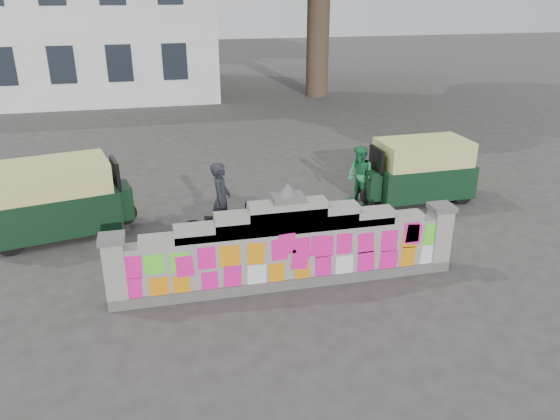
{
  "coord_description": "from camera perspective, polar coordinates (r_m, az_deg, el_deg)",
  "views": [
    {
      "loc": [
        -2.16,
        -8.61,
        5.18
      ],
      "look_at": [
        0.1,
        1.0,
        1.1
      ],
      "focal_mm": 35.0,
      "sensor_mm": 36.0,
      "label": 1
    }
  ],
  "objects": [
    {
      "name": "rickshaw_right",
      "position": [
        14.4,
        14.31,
        4.11
      ],
      "size": [
        2.88,
        1.39,
        1.58
      ],
      "rotation": [
        0.0,
        0.0,
        3.17
      ],
      "color": "black",
      "rests_on": "ground"
    },
    {
      "name": "building",
      "position": [
        31.0,
        -23.5,
        18.57
      ],
      "size": [
        16.0,
        10.0,
        8.9
      ],
      "color": "silver",
      "rests_on": "ground"
    },
    {
      "name": "parapet_wall",
      "position": [
        9.92,
        0.78,
        -4.08
      ],
      "size": [
        6.48,
        0.44,
        2.01
      ],
      "color": "#4C4C49",
      "rests_on": "ground"
    },
    {
      "name": "rickshaw_left",
      "position": [
        12.86,
        -22.24,
        1.16
      ],
      "size": [
        3.14,
        1.95,
        1.69
      ],
      "rotation": [
        0.0,
        0.0,
        0.22
      ],
      "color": "black",
      "rests_on": "ground"
    },
    {
      "name": "cyclist_bike",
      "position": [
        11.54,
        -6.04,
        -1.7
      ],
      "size": [
        1.94,
        1.12,
        0.96
      ],
      "primitive_type": "imported",
      "rotation": [
        0.0,
        0.0,
        1.29
      ],
      "color": "black",
      "rests_on": "ground"
    },
    {
      "name": "ground",
      "position": [
        10.28,
        0.75,
        -7.81
      ],
      "size": [
        100.0,
        100.0,
        0.0
      ],
      "primitive_type": "plane",
      "color": "#383533",
      "rests_on": "ground"
    },
    {
      "name": "pedestrian",
      "position": [
        13.82,
        8.35,
        3.54
      ],
      "size": [
        0.8,
        0.89,
        1.51
      ],
      "primitive_type": "imported",
      "rotation": [
        0.0,
        0.0,
        -1.19
      ],
      "color": "#227E45",
      "rests_on": "ground"
    },
    {
      "name": "cyclist_rider",
      "position": [
        11.41,
        -6.11,
        -0.17
      ],
      "size": [
        0.54,
        0.68,
        1.63
      ],
      "primitive_type": "imported",
      "rotation": [
        0.0,
        0.0,
        1.29
      ],
      "color": "black",
      "rests_on": "ground"
    }
  ]
}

